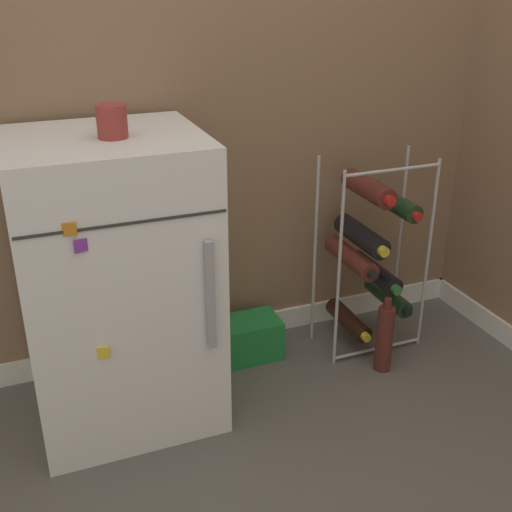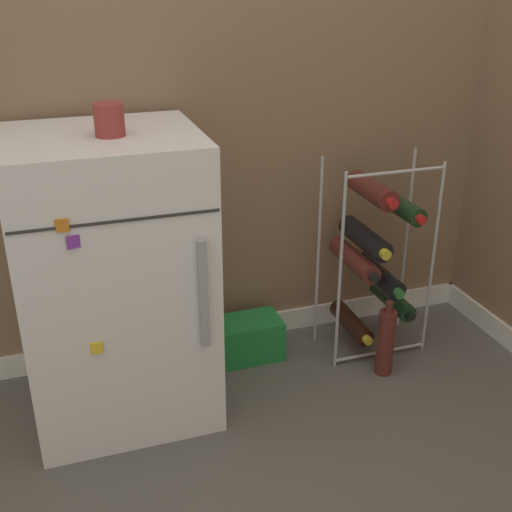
{
  "view_description": "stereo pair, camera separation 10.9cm",
  "coord_description": "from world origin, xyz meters",
  "px_view_note": "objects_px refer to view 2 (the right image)",
  "views": [
    {
      "loc": [
        -0.72,
        -1.58,
        1.4
      ],
      "look_at": [
        0.02,
        0.31,
        0.48
      ],
      "focal_mm": 45.0,
      "sensor_mm": 36.0,
      "label": 1
    },
    {
      "loc": [
        -0.62,
        -1.62,
        1.4
      ],
      "look_at": [
        0.02,
        0.31,
        0.48
      ],
      "focal_mm": 45.0,
      "sensor_mm": 36.0,
      "label": 2
    }
  ],
  "objects_px": {
    "soda_box": "(245,339)",
    "mini_fridge": "(115,280)",
    "wine_rack": "(373,255)",
    "loose_bottle_floor": "(386,342)",
    "fridge_top_cup": "(109,120)"
  },
  "relations": [
    {
      "from": "wine_rack",
      "to": "soda_box",
      "type": "distance_m",
      "value": 0.59
    },
    {
      "from": "fridge_top_cup",
      "to": "loose_bottle_floor",
      "type": "height_order",
      "value": "fridge_top_cup"
    },
    {
      "from": "mini_fridge",
      "to": "wine_rack",
      "type": "height_order",
      "value": "mini_fridge"
    },
    {
      "from": "wine_rack",
      "to": "loose_bottle_floor",
      "type": "xyz_separation_m",
      "value": [
        -0.03,
        -0.19,
        -0.27
      ]
    },
    {
      "from": "fridge_top_cup",
      "to": "loose_bottle_floor",
      "type": "bearing_deg",
      "value": -5.51
    },
    {
      "from": "mini_fridge",
      "to": "wine_rack",
      "type": "xyz_separation_m",
      "value": [
        0.97,
        0.07,
        -0.08
      ]
    },
    {
      "from": "mini_fridge",
      "to": "fridge_top_cup",
      "type": "height_order",
      "value": "fridge_top_cup"
    },
    {
      "from": "soda_box",
      "to": "mini_fridge",
      "type": "bearing_deg",
      "value": -163.55
    },
    {
      "from": "loose_bottle_floor",
      "to": "wine_rack",
      "type": "bearing_deg",
      "value": 81.9
    },
    {
      "from": "wine_rack",
      "to": "fridge_top_cup",
      "type": "bearing_deg",
      "value": -173.65
    },
    {
      "from": "wine_rack",
      "to": "mini_fridge",
      "type": "bearing_deg",
      "value": -176.03
    },
    {
      "from": "mini_fridge",
      "to": "wine_rack",
      "type": "distance_m",
      "value": 0.97
    },
    {
      "from": "soda_box",
      "to": "fridge_top_cup",
      "type": "bearing_deg",
      "value": -158.45
    },
    {
      "from": "soda_box",
      "to": "fridge_top_cup",
      "type": "distance_m",
      "value": 1.04
    },
    {
      "from": "wine_rack",
      "to": "soda_box",
      "type": "height_order",
      "value": "wine_rack"
    }
  ]
}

